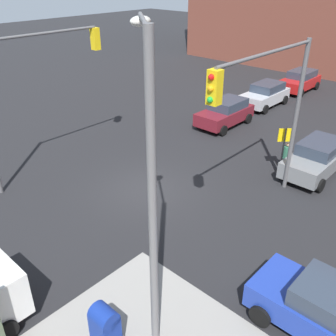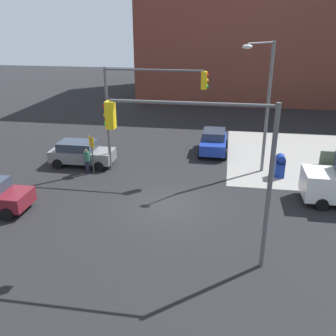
{
  "view_description": "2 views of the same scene",
  "coord_description": "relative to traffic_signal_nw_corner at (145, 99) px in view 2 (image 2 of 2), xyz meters",
  "views": [
    {
      "loc": [
        9.84,
        10.55,
        8.81
      ],
      "look_at": [
        0.06,
        1.49,
        1.66
      ],
      "focal_mm": 40.0,
      "sensor_mm": 36.0,
      "label": 1
    },
    {
      "loc": [
        2.86,
        -17.29,
        9.03
      ],
      "look_at": [
        -0.09,
        0.73,
        1.83
      ],
      "focal_mm": 40.0,
      "sensor_mm": 36.0,
      "label": 2
    }
  ],
  "objects": [
    {
      "name": "sidewalk_corner",
      "position": [
        11.09,
        4.5,
        -4.67
      ],
      "size": [
        12.0,
        12.0,
        0.01
      ],
      "primitive_type": "cube",
      "color": "gray",
      "rests_on": "ground"
    },
    {
      "name": "warning_sign_two_way",
      "position": [
        -3.31,
        -0.74,
        -3.04
      ],
      "size": [
        0.48,
        0.48,
        2.4
      ],
      "color": "#4C4C4C",
      "rests_on": "ground"
    },
    {
      "name": "sedan_gray",
      "position": [
        -4.55,
        0.45,
        -3.83
      ],
      "size": [
        4.14,
        2.02,
        1.62
      ],
      "color": "slate",
      "rests_on": "ground"
    },
    {
      "name": "mailbox_blue",
      "position": [
        8.29,
        0.5,
        -3.91
      ],
      "size": [
        0.56,
        0.64,
        1.43
      ],
      "color": "navy",
      "rests_on": "ground"
    },
    {
      "name": "coupe_blue",
      "position": [
        4.02,
        4.43,
        -3.83
      ],
      "size": [
        2.02,
        3.8,
        1.62
      ],
      "color": "#1E389E",
      "rests_on": "ground"
    },
    {
      "name": "traffic_signal_se_corner",
      "position": [
        4.19,
        -9.0,
        -0.0
      ],
      "size": [
        6.21,
        0.36,
        6.5
      ],
      "color": "#59595B",
      "rests_on": "ground"
    },
    {
      "name": "building_warehouse_north",
      "position": [
        10.15,
        29.5,
        4.59
      ],
      "size": [
        32.0,
        18.0,
        18.54
      ],
      "color": "brown",
      "rests_on": "ground"
    },
    {
      "name": "street_lamp_corner",
      "position": [
        7.05,
        1.02,
        0.03
      ],
      "size": [
        1.93,
        2.11,
        8.0
      ],
      "color": "slate",
      "rests_on": "ground"
    },
    {
      "name": "traffic_signal_nw_corner",
      "position": [
        0.0,
        0.0,
        0.0
      ],
      "size": [
        6.24,
        0.36,
        6.5
      ],
      "color": "#59595B",
      "rests_on": "ground"
    },
    {
      "name": "ground_plane",
      "position": [
        2.09,
        -4.5,
        -4.68
      ],
      "size": [
        120.0,
        120.0,
        0.0
      ],
      "primitive_type": "plane",
      "color": "black"
    },
    {
      "name": "pedestrian_crossing",
      "position": [
        -3.71,
        -0.7,
        -3.87
      ],
      "size": [
        0.36,
        0.36,
        1.56
      ],
      "rotation": [
        0.0,
        0.0,
        6.0
      ],
      "color": "#2D664C",
      "rests_on": "ground"
    }
  ]
}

